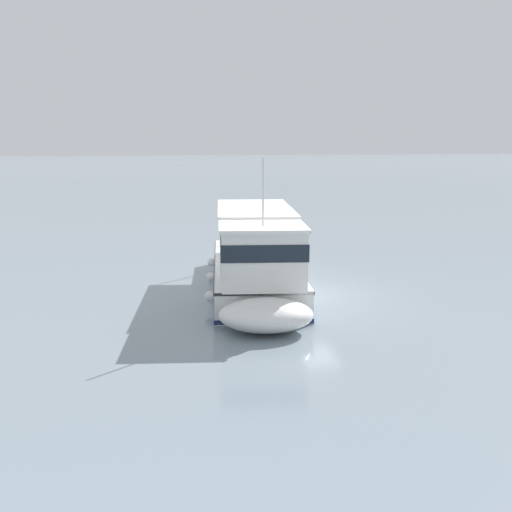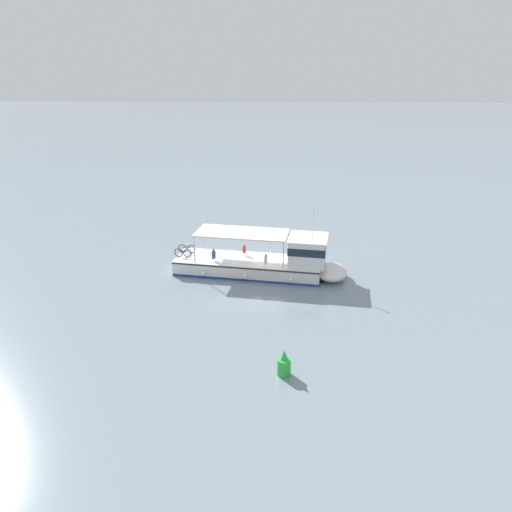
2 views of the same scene
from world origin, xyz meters
name	(u,v)px [view 2 (image 2 of 2)]	position (x,y,z in m)	size (l,w,h in m)	color
ground_plane	(269,265)	(0.00, 0.00, 0.00)	(400.00, 400.00, 0.00)	gray
ferry_main	(269,262)	(-0.06, 1.84, 1.02)	(13.02, 4.69, 5.32)	white
channel_buoy	(284,365)	(-1.18, 14.44, 0.57)	(0.70, 0.70, 1.40)	green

